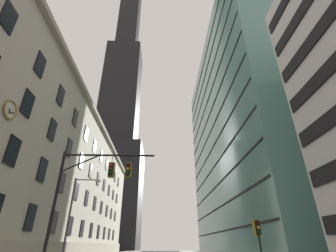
# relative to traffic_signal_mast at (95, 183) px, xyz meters

# --- Properties ---
(station_building) EXTENTS (16.67, 63.04, 22.07)m
(station_building) POSITION_rel_traffic_signal_mast_xyz_m (-14.72, 23.09, 5.35)
(station_building) COLOR beige
(station_building) RESTS_ON ground
(dark_skyscraper) EXTENTS (25.56, 25.56, 205.25)m
(dark_skyscraper) POSITION_rel_traffic_signal_mast_xyz_m (-16.72, 86.17, 53.31)
(dark_skyscraper) COLOR black
(dark_skyscraper) RESTS_ON ground
(glass_office_midrise) EXTENTS (15.85, 50.09, 47.99)m
(glass_office_midrise) POSITION_rel_traffic_signal_mast_xyz_m (23.15, 30.62, 18.33)
(glass_office_midrise) COLOR slate
(glass_office_midrise) RESTS_ON ground
(traffic_signal_mast) EXTENTS (6.69, 0.63, 7.81)m
(traffic_signal_mast) POSITION_rel_traffic_signal_mast_xyz_m (0.00, 0.00, 0.00)
(traffic_signal_mast) COLOR black
(traffic_signal_mast) RESTS_ON sidewalk_left
(traffic_light_near_right) EXTENTS (0.40, 0.63, 3.31)m
(traffic_light_near_right) POSITION_rel_traffic_signal_mast_xyz_m (11.15, 0.89, -2.90)
(traffic_light_near_right) COLOR black
(traffic_light_near_right) RESTS_ON sidewalk_right
(street_lamppost) EXTENTS (2.56, 0.32, 7.58)m
(street_lamppost) POSITION_rel_traffic_signal_mast_xyz_m (-3.43, 6.75, -0.98)
(street_lamppost) COLOR #47474C
(street_lamppost) RESTS_ON sidewalk_left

